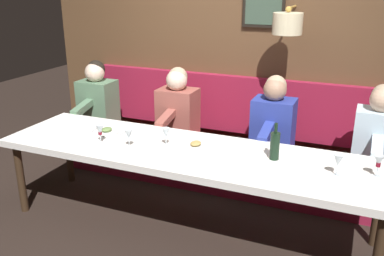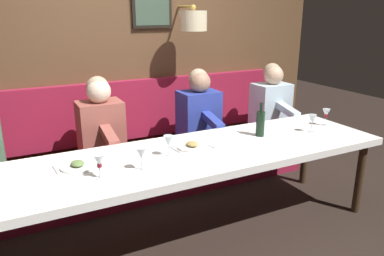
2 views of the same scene
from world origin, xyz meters
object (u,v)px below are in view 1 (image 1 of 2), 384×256
Objects in this scene: dining_table at (187,156)px; wine_glass_0 at (129,135)px; wine_glass_3 at (379,162)px; diner_near at (273,119)px; diner_far at (97,98)px; wine_glass_1 at (100,130)px; diner_nearest at (378,132)px; wine_bottle at (275,145)px; wine_glass_4 at (338,161)px; wine_glass_2 at (166,133)px; diner_middle at (177,107)px.

wine_glass_0 reaches higher than dining_table.
diner_near is at bearing 48.85° from wine_glass_3.
dining_table is 1.75m from diner_far.
wine_glass_1 is (-1.03, 1.29, 0.04)m from diner_near.
wine_bottle is at bearing 136.56° from diner_nearest.
diner_nearest is at bearing -61.87° from wine_glass_0.
diner_nearest is at bearing -16.16° from wine_glass_4.
wine_glass_4 is at bearing -91.66° from wine_glass_2.
diner_near is 4.82× the size of wine_glass_0.
wine_bottle is (0.03, 0.75, 0.00)m from wine_glass_3.
diner_far reaches higher than wine_glass_1.
diner_nearest and diner_near have the same top height.
wine_glass_4 is (-0.92, -1.70, 0.04)m from diner_middle.
wine_glass_0 and wine_glass_3 have the same top height.
wine_bottle is (-0.79, -2.22, 0.04)m from diner_far.
dining_table is 1.04m from diner_near.
wine_bottle reaches higher than wine_glass_1.
wine_glass_1 is (-1.03, 0.26, 0.04)m from diner_middle.
dining_table is 19.99× the size of wine_glass_0.
diner_nearest is at bearing -90.00° from diner_middle.
diner_near is at bearing -90.00° from diner_far.
wine_glass_2 is at bearing 117.78° from diner_nearest.
diner_far reaches higher than dining_table.
wine_bottle is (-0.79, -0.19, 0.04)m from diner_near.
diner_middle and diner_far have the same top height.
wine_glass_2 is 1.67m from wine_glass_3.
dining_table is 1.22m from wine_glass_4.
wine_glass_4 is at bearing 109.56° from wine_glass_3.
diner_middle reaches higher than wine_glass_3.
diner_near is 4.82× the size of wine_glass_1.
diner_near is 1.65m from wine_glass_1.
diner_nearest is at bearing -43.44° from wine_bottle.
diner_far is at bearing 90.00° from diner_middle.
diner_far is (0.00, 1.01, 0.00)m from diner_middle.
diner_middle is 2.13m from wine_glass_3.
diner_nearest is 4.82× the size of wine_glass_3.
wine_glass_3 is (-0.82, -1.96, 0.04)m from diner_middle.
wine_glass_4 is at bearing -108.70° from diner_far.
wine_glass_3 is at bearing -88.11° from wine_glass_2.
diner_middle is at bearing -90.00° from diner_far.
diner_middle is (0.00, 1.96, 0.00)m from diner_nearest.
wine_glass_1 is 1.00× the size of wine_glass_3.
wine_bottle is (0.24, -1.18, -0.00)m from wine_glass_0.
wine_glass_1 is 1.00× the size of wine_glass_2.
wine_bottle is (-0.79, -1.21, 0.04)m from diner_middle.
diner_middle is 1.45m from wine_bottle.
wine_glass_4 is (-0.04, -1.40, 0.00)m from wine_glass_2.
diner_nearest is at bearing -90.00° from diner_near.
diner_far is at bearing 70.36° from wine_bottle.
wine_glass_3 is at bearing -131.15° from diner_near.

